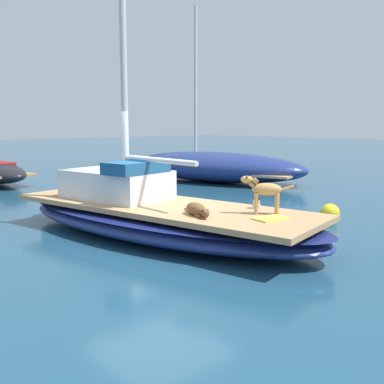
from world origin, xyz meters
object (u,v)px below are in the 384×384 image
Objects in this scene: deck_towel at (271,218)px; moored_boat_starboard_side at (212,166)px; sailboat_main at (159,219)px; dog_tan at (264,190)px; dog_brown at (197,209)px; deck_winch at (256,203)px; mooring_buoy at (330,213)px.

deck_towel is 0.07× the size of moored_boat_starboard_side.
sailboat_main is 9.95× the size of dog_tan.
dog_tan is 9.75m from moored_boat_starboard_side.
dog_brown reaches higher than deck_winch.
deck_towel is 1.27× the size of mooring_buoy.
moored_boat_starboard_side is (5.85, 7.11, -0.16)m from deck_winch.
sailboat_main is 2.33m from dog_tan.
sailboat_main is at bearing -141.67° from moored_boat_starboard_side.
deck_towel is 3.31m from mooring_buoy.
deck_winch is 2.65m from mooring_buoy.
dog_brown is 4.43× the size of deck_winch.
dog_brown is (-0.98, 0.70, -0.32)m from dog_tan.
moored_boat_starboard_side is 7.85m from mooring_buoy.
deck_winch is at bearing 53.96° from dog_tan.
dog_tan is at bearing 53.22° from deck_towel.
dog_brown is at bearing 123.41° from deck_towel.
dog_brown is 2.12× the size of mooring_buoy.
sailboat_main is at bearing 109.97° from dog_tan.
mooring_buoy is (2.91, 0.40, -0.86)m from dog_tan.
dog_brown is 1.66× the size of deck_towel.
dog_brown reaches higher than mooring_buoy.
dog_tan reaches higher than deck_towel.
mooring_buoy is (3.66, -1.67, -0.12)m from sailboat_main.
deck_winch is at bearing -11.84° from dog_brown.
dog_brown is at bearing 144.51° from dog_tan.
deck_winch reaches higher than deck_towel.
sailboat_main is 0.93× the size of moored_boat_starboard_side.
deck_towel is (-0.58, -0.79, -0.08)m from deck_winch.
dog_tan is at bearing -35.49° from dog_brown.
deck_towel is at bearing -78.91° from sailboat_main.
sailboat_main is 13.55× the size of deck_towel.
moored_boat_starboard_side is (6.16, 7.54, -0.48)m from dog_tan.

